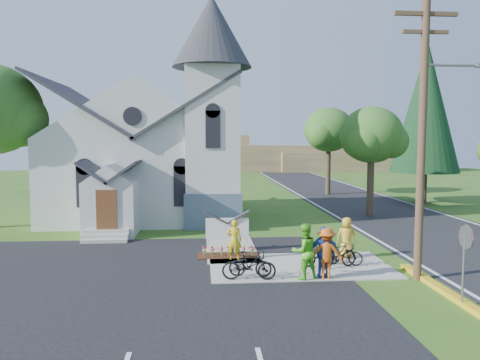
{
  "coord_description": "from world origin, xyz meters",
  "views": [
    {
      "loc": [
        -2.28,
        -17.15,
        4.97
      ],
      "look_at": [
        -0.49,
        5.0,
        3.03
      ],
      "focal_mm": 35.0,
      "sensor_mm": 36.0,
      "label": 1
    }
  ],
  "objects": [
    {
      "name": "utility_pole",
      "position": [
        5.36,
        -1.5,
        5.4
      ],
      "size": [
        3.45,
        0.28,
        10.0
      ],
      "color": "#422E21",
      "rests_on": "ground"
    },
    {
      "name": "bike_4",
      "position": [
        3.16,
        0.51,
        0.48
      ],
      "size": [
        1.73,
        1.16,
        0.86
      ],
      "primitive_type": "imported",
      "rotation": [
        0.0,
        0.0,
        1.17
      ],
      "color": "black",
      "rests_on": "sidewalk"
    },
    {
      "name": "ground",
      "position": [
        0.0,
        0.0,
        0.0
      ],
      "size": [
        120.0,
        120.0,
        0.0
      ],
      "primitive_type": "plane",
      "color": "#2B5919",
      "rests_on": "ground"
    },
    {
      "name": "tree_road_mid",
      "position": [
        9.0,
        24.0,
        5.78
      ],
      "size": [
        4.4,
        4.4,
        7.8
      ],
      "color": "#38291E",
      "rests_on": "ground"
    },
    {
      "name": "cyclist_3",
      "position": [
        2.08,
        -1.2,
        0.96
      ],
      "size": [
        1.27,
        0.87,
        1.82
      ],
      "primitive_type": "imported",
      "rotation": [
        0.0,
        0.0,
        2.97
      ],
      "color": "#C65516",
      "rests_on": "sidewalk"
    },
    {
      "name": "stop_sign",
      "position": [
        5.43,
        -4.2,
        1.78
      ],
      "size": [
        0.11,
        0.76,
        2.48
      ],
      "color": "gray",
      "rests_on": "ground"
    },
    {
      "name": "cyclist_4",
      "position": [
        3.69,
        1.59,
        0.9
      ],
      "size": [
        0.96,
        0.78,
        1.7
      ],
      "primitive_type": "imported",
      "rotation": [
        0.0,
        0.0,
        2.82
      ],
      "color": "gold",
      "rests_on": "sidewalk"
    },
    {
      "name": "distant_hills",
      "position": [
        3.36,
        56.33,
        2.17
      ],
      "size": [
        61.0,
        10.0,
        5.6
      ],
      "color": "brown",
      "rests_on": "ground"
    },
    {
      "name": "bike_3",
      "position": [
        2.88,
        0.09,
        0.55
      ],
      "size": [
        1.72,
        0.93,
        0.99
      ],
      "primitive_type": "imported",
      "rotation": [
        0.0,
        0.0,
        1.87
      ],
      "color": "black",
      "rests_on": "sidewalk"
    },
    {
      "name": "cyclist_0",
      "position": [
        -0.99,
        1.63,
        0.88
      ],
      "size": [
        0.65,
        0.48,
        1.65
      ],
      "primitive_type": "imported",
      "rotation": [
        0.0,
        0.0,
        2.99
      ],
      "color": "gold",
      "rests_on": "sidewalk"
    },
    {
      "name": "church_sign",
      "position": [
        -1.2,
        3.2,
        1.03
      ],
      "size": [
        2.2,
        0.4,
        1.7
      ],
      "color": "gray",
      "rests_on": "ground"
    },
    {
      "name": "bike_0",
      "position": [
        -0.67,
        -1.18,
        0.55
      ],
      "size": [
        1.96,
        0.85,
        1.0
      ],
      "primitive_type": "imported",
      "rotation": [
        0.0,
        0.0,
        1.47
      ],
      "color": "black",
      "rests_on": "sidewalk"
    },
    {
      "name": "bike_2",
      "position": [
        2.35,
        0.47,
        0.5
      ],
      "size": [
        1.82,
        1.1,
        0.91
      ],
      "primitive_type": "imported",
      "rotation": [
        0.0,
        0.0,
        1.89
      ],
      "color": "black",
      "rests_on": "sidewalk"
    },
    {
      "name": "bike_1",
      "position": [
        -0.59,
        -0.84,
        0.52
      ],
      "size": [
        1.61,
        0.71,
        0.93
      ],
      "primitive_type": "imported",
      "rotation": [
        0.0,
        0.0,
        1.39
      ],
      "color": "black",
      "rests_on": "sidewalk"
    },
    {
      "name": "tree_road_near",
      "position": [
        8.5,
        12.0,
        5.21
      ],
      "size": [
        4.0,
        4.0,
        7.05
      ],
      "color": "#38291E",
      "rests_on": "ground"
    },
    {
      "name": "cyclist_1",
      "position": [
        1.28,
        -1.2,
        1.04
      ],
      "size": [
        1.13,
        0.99,
        1.97
      ],
      "primitive_type": "imported",
      "rotation": [
        0.0,
        0.0,
        3.43
      ],
      "color": "#5BCF26",
      "rests_on": "sidewalk"
    },
    {
      "name": "sidewalk",
      "position": [
        1.5,
        0.5,
        0.03
      ],
      "size": [
        7.0,
        4.0,
        0.05
      ],
      "primitive_type": "cube",
      "color": "gray",
      "rests_on": "ground"
    },
    {
      "name": "road",
      "position": [
        10.0,
        15.0,
        0.01
      ],
      "size": [
        8.0,
        90.0,
        0.02
      ],
      "primitive_type": "cube",
      "color": "black",
      "rests_on": "ground"
    },
    {
      "name": "parking_lot",
      "position": [
        -7.0,
        -2.0,
        0.01
      ],
      "size": [
        20.0,
        16.0,
        0.02
      ],
      "primitive_type": "cube",
      "color": "black",
      "rests_on": "ground"
    },
    {
      "name": "cyclist_2",
      "position": [
        2.0,
        -1.16,
        0.97
      ],
      "size": [
        1.1,
        0.5,
        1.84
      ],
      "primitive_type": "imported",
      "rotation": [
        0.0,
        0.0,
        3.09
      ],
      "color": "#2247AD",
      "rests_on": "sidewalk"
    },
    {
      "name": "flower_bed",
      "position": [
        -1.2,
        2.3,
        0.04
      ],
      "size": [
        2.6,
        1.1,
        0.07
      ],
      "primitive_type": "cube",
      "color": "#32180D",
      "rests_on": "ground"
    },
    {
      "name": "conifer",
      "position": [
        15.0,
        18.0,
        7.39
      ],
      "size": [
        5.2,
        5.2,
        12.4
      ],
      "color": "#38291E",
      "rests_on": "ground"
    },
    {
      "name": "church",
      "position": [
        -5.48,
        12.48,
        5.25
      ],
      "size": [
        12.35,
        12.0,
        13.0
      ],
      "color": "silver",
      "rests_on": "ground"
    }
  ]
}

